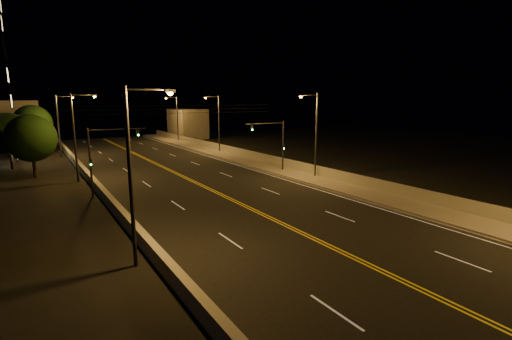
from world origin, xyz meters
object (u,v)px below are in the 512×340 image
traffic_signal_right (276,140)px  streetlight_6 (60,122)px  tree_2 (23,131)px  streetlight_5 (77,131)px  tree_3 (33,123)px  tree_1 (8,134)px  traffic_signal_left (102,152)px  streetlight_3 (176,116)px  tree_0 (31,138)px  streetlight_4 (135,165)px  streetlight_1 (314,130)px  streetlight_2 (217,120)px

traffic_signal_right → streetlight_6: bearing=126.8°
tree_2 → streetlight_5: bearing=-78.0°
tree_3 → tree_1: bearing=-102.6°
traffic_signal_right → tree_1: bearing=143.7°
streetlight_6 → traffic_signal_right: (19.90, -26.59, -1.43)m
traffic_signal_right → traffic_signal_left: 18.77m
streetlight_3 → tree_2: bearing=-163.3°
traffic_signal_right → tree_2: 38.33m
traffic_signal_right → tree_0: tree_0 is taller
tree_2 → streetlight_6: bearing=-29.7°
streetlight_3 → traffic_signal_left: (-20.30, -37.20, -1.43)m
tree_0 → tree_3: 20.51m
streetlight_6 → streetlight_4: bearing=-90.0°
streetlight_3 → tree_3: streetlight_3 is taller
traffic_signal_right → streetlight_3: bearing=87.6°
traffic_signal_right → traffic_signal_left: bearing=180.0°
streetlight_5 → traffic_signal_left: streetlight_5 is taller
streetlight_6 → tree_1: bearing=-130.5°
streetlight_5 → traffic_signal_right: bearing=-19.0°
streetlight_6 → traffic_signal_right: 33.25m
streetlight_4 → traffic_signal_left: (1.13, 16.48, -1.43)m
streetlight_1 → tree_3: bearing=124.1°
tree_1 → streetlight_1: bearing=-41.0°
tree_1 → tree_2: 10.19m
streetlight_2 → streetlight_5: (-21.44, -11.54, 0.00)m
streetlight_1 → streetlight_2: (0.00, 23.24, 0.00)m
streetlight_6 → traffic_signal_left: 26.65m
traffic_signal_left → tree_2: 29.91m
streetlight_2 → streetlight_1: bearing=-90.0°
streetlight_4 → tree_3: bearing=94.0°
tree_0 → streetlight_3: bearing=45.4°
streetlight_2 → streetlight_3: 18.82m
streetlight_3 → streetlight_6: size_ratio=1.00×
traffic_signal_left → streetlight_4: bearing=-93.9°
streetlight_4 → tree_2: size_ratio=1.44×
traffic_signal_right → tree_2: (-24.69, 29.31, 0.16)m
streetlight_5 → traffic_signal_right: streetlight_5 is taller
streetlight_1 → streetlight_4: (-21.44, -11.63, 0.00)m
streetlight_2 → streetlight_6: size_ratio=1.00×
traffic_signal_left → tree_1: tree_1 is taller
streetlight_1 → traffic_signal_right: streetlight_1 is taller
streetlight_4 → tree_0: 28.22m
streetlight_5 → tree_0: (-4.01, 4.60, -0.88)m
streetlight_5 → streetlight_1: bearing=-28.6°
traffic_signal_left → tree_1: bearing=111.0°
traffic_signal_right → tree_1: 32.49m
streetlight_2 → tree_3: bearing=151.4°
tree_0 → traffic_signal_left: bearing=-65.8°
streetlight_6 → traffic_signal_right: streetlight_6 is taller
streetlight_4 → streetlight_5: (0.00, 23.32, 0.00)m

